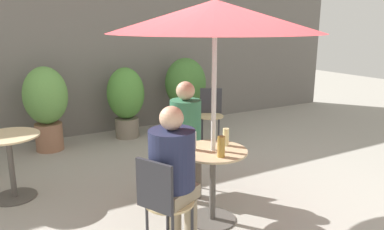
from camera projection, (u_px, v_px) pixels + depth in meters
ground_plane at (231, 224)px, 3.57m from camera, size 20.00×20.00×0.00m
storefront_wall at (107, 45)px, 6.32m from camera, size 10.00×0.06×3.00m
cafe_table_near at (213, 173)px, 3.53m from camera, size 0.64×0.64×0.72m
cafe_table_far at (10, 156)px, 3.99m from camera, size 0.64×0.64×0.72m
bistro_chair_0 at (181, 145)px, 4.18m from camera, size 0.40×0.41×0.87m
bistro_chair_1 at (162, 198)px, 2.92m from camera, size 0.45×0.44×0.87m
bistro_chair_2 at (211, 110)px, 5.85m from camera, size 0.45×0.46×0.87m
seated_person_0 at (186, 129)px, 4.00m from camera, size 0.33×0.35×1.27m
seated_person_1 at (173, 168)px, 2.99m from camera, size 0.45×0.44×1.25m
beer_glass_0 at (193, 141)px, 3.47m from camera, size 0.07×0.07×0.17m
beer_glass_1 at (221, 147)px, 3.28m from camera, size 0.07×0.07×0.19m
beer_glass_2 at (226, 137)px, 3.59m from camera, size 0.06×0.06×0.17m
potted_plant_0 at (46, 102)px, 5.48m from camera, size 0.63×0.63×1.26m
potted_plant_1 at (126, 98)px, 6.14m from camera, size 0.61×0.61×1.17m
potted_plant_2 at (186, 88)px, 6.58m from camera, size 0.72×0.72×1.28m
umbrella at (215, 17)px, 3.19m from camera, size 1.87×1.87×2.06m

